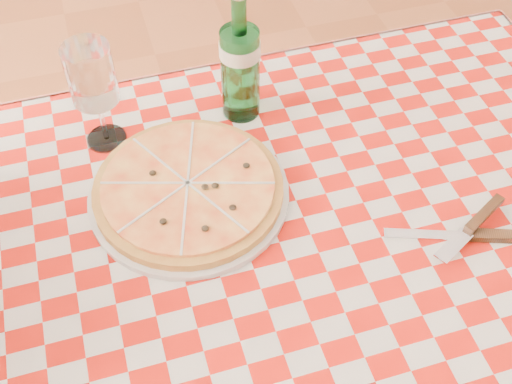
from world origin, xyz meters
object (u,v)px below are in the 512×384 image
pizza_plate (188,188)px  water_bottle (240,56)px  dining_table (278,277)px  wine_glass (96,97)px

pizza_plate → water_bottle: water_bottle is taller
dining_table → wine_glass: (-0.22, 0.30, 0.20)m
dining_table → wine_glass: wine_glass is taller
dining_table → pizza_plate: size_ratio=3.65×
water_bottle → wine_glass: 0.25m
pizza_plate → wine_glass: size_ratio=1.65×
pizza_plate → dining_table: bearing=-48.9°
dining_table → water_bottle: 0.38m
water_bottle → wine_glass: bearing=-179.3°
wine_glass → water_bottle: bearing=0.7°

